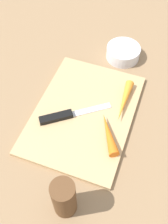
{
  "coord_description": "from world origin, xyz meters",
  "views": [
    {
      "loc": [
        0.39,
        0.14,
        0.61
      ],
      "look_at": [
        0.0,
        0.0,
        0.01
      ],
      "focal_mm": 43.16,
      "sensor_mm": 36.0,
      "label": 1
    }
  ],
  "objects_px": {
    "knife": "(61,116)",
    "pepper_grinder": "(64,198)",
    "carrot_short": "(109,133)",
    "cutting_board": "(84,113)",
    "carrot_long": "(124,101)",
    "small_bowl": "(123,53)"
  },
  "relations": [
    {
      "from": "cutting_board",
      "to": "knife",
      "type": "relative_size",
      "value": 2.09
    },
    {
      "from": "carrot_long",
      "to": "small_bowl",
      "type": "relative_size",
      "value": 1.29
    },
    {
      "from": "carrot_short",
      "to": "carrot_long",
      "type": "bearing_deg",
      "value": -35.49
    },
    {
      "from": "small_bowl",
      "to": "pepper_grinder",
      "type": "distance_m",
      "value": 0.5
    },
    {
      "from": "cutting_board",
      "to": "knife",
      "type": "xyz_separation_m",
      "value": [
        0.04,
        -0.05,
        0.01
      ]
    },
    {
      "from": "small_bowl",
      "to": "pepper_grinder",
      "type": "bearing_deg",
      "value": 0.95
    },
    {
      "from": "knife",
      "to": "carrot_long",
      "type": "relative_size",
      "value": 1.25
    },
    {
      "from": "knife",
      "to": "pepper_grinder",
      "type": "xyz_separation_m",
      "value": [
        0.21,
        0.1,
        0.04
      ]
    },
    {
      "from": "knife",
      "to": "cutting_board",
      "type": "bearing_deg",
      "value": -0.93
    },
    {
      "from": "small_bowl",
      "to": "pepper_grinder",
      "type": "height_order",
      "value": "pepper_grinder"
    },
    {
      "from": "knife",
      "to": "carrot_short",
      "type": "bearing_deg",
      "value": -41.81
    },
    {
      "from": "cutting_board",
      "to": "carrot_long",
      "type": "relative_size",
      "value": 2.62
    },
    {
      "from": "carrot_long",
      "to": "pepper_grinder",
      "type": "xyz_separation_m",
      "value": [
        0.31,
        -0.05,
        0.04
      ]
    },
    {
      "from": "cutting_board",
      "to": "small_bowl",
      "type": "xyz_separation_m",
      "value": [
        -0.25,
        0.04,
        0.01
      ]
    },
    {
      "from": "cutting_board",
      "to": "carrot_short",
      "type": "height_order",
      "value": "carrot_short"
    },
    {
      "from": "knife",
      "to": "small_bowl",
      "type": "distance_m",
      "value": 0.31
    },
    {
      "from": "carrot_short",
      "to": "pepper_grinder",
      "type": "relative_size",
      "value": 1.0
    },
    {
      "from": "cutting_board",
      "to": "carrot_short",
      "type": "relative_size",
      "value": 2.99
    },
    {
      "from": "cutting_board",
      "to": "carrot_long",
      "type": "distance_m",
      "value": 0.12
    },
    {
      "from": "pepper_grinder",
      "to": "knife",
      "type": "bearing_deg",
      "value": -154.66
    },
    {
      "from": "carrot_long",
      "to": "small_bowl",
      "type": "distance_m",
      "value": 0.2
    },
    {
      "from": "knife",
      "to": "carrot_short",
      "type": "xyz_separation_m",
      "value": [
        0.01,
        0.14,
        0.01
      ]
    }
  ]
}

